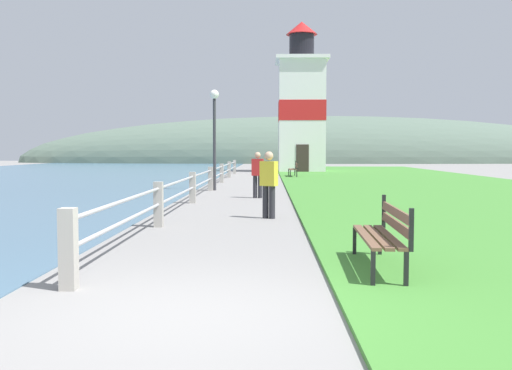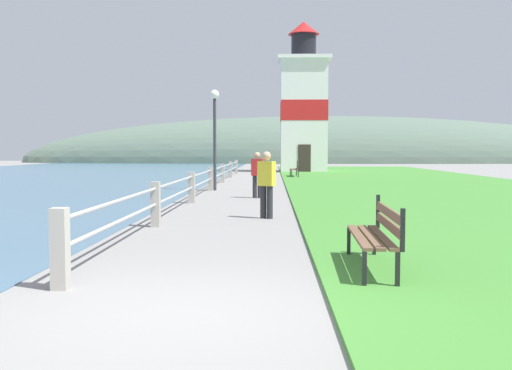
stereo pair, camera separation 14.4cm
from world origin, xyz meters
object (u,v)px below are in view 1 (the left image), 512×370
Objects in this scene: lighthouse at (301,108)px; person_strolling at (258,173)px; park_bench_near at (384,231)px; park_bench_midway at (294,168)px; lamp_post at (214,121)px; person_by_railing at (269,182)px.

lighthouse is 23.87m from person_strolling.
lighthouse is 7.18× the size of person_strolling.
person_strolling reaches higher than park_bench_near.
park_bench_midway is at bearing -87.55° from park_bench_near.
lighthouse reaches higher than park_bench_near.
park_bench_midway is at bearing -95.92° from lighthouse.
lamp_post is at bearing -74.00° from park_bench_near.
person_by_railing is (-1.49, 5.85, 0.31)m from park_bench_near.
person_by_railing is at bearing -73.21° from park_bench_near.
person_by_railing reaches higher than park_bench_near.
lighthouse is 7.03× the size of person_by_railing.
park_bench_near is at bearing 89.20° from park_bench_midway.
lighthouse reaches higher than person_by_railing.
lamp_post is at bearing -102.96° from lighthouse.
park_bench_near is 15.69m from lamp_post.
park_bench_near is at bearing -91.53° from lighthouse.
lamp_post is (-2.14, 9.25, 1.89)m from person_by_railing.
person_strolling is at bearing -63.65° from lamp_post.
lighthouse reaches higher than person_strolling.
park_bench_near is 1.32× the size of person_strolling.
park_bench_near is at bearing -76.50° from lamp_post.
person_by_railing reaches higher than person_strolling.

